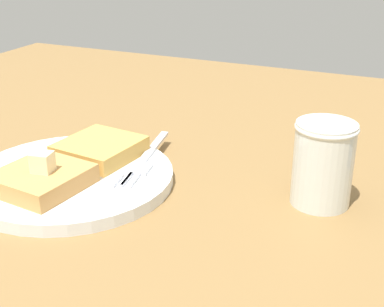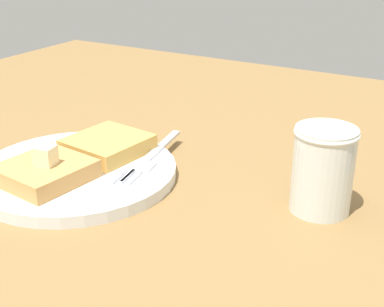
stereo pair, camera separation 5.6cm
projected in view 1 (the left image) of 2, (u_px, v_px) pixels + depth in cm
name	position (u px, v px, depth cm)	size (l,w,h in cm)	color
table_surface	(125.00, 207.00, 57.82)	(120.24, 120.24, 2.86)	olive
plate	(74.00, 175.00, 59.85)	(22.66, 22.66, 1.35)	white
toast_slice_left	(42.00, 179.00, 55.54)	(8.63, 8.30, 1.97)	tan
toast_slice_middle	(100.00, 149.00, 62.93)	(8.63, 8.30, 1.97)	gold
butter_pat_primary	(42.00, 162.00, 54.51)	(2.06, 1.85, 2.06)	beige
fork	(143.00, 160.00, 61.89)	(16.00, 4.25, 0.36)	silver
syrup_jar	(323.00, 167.00, 54.13)	(6.33, 6.33, 8.77)	#4A1E06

